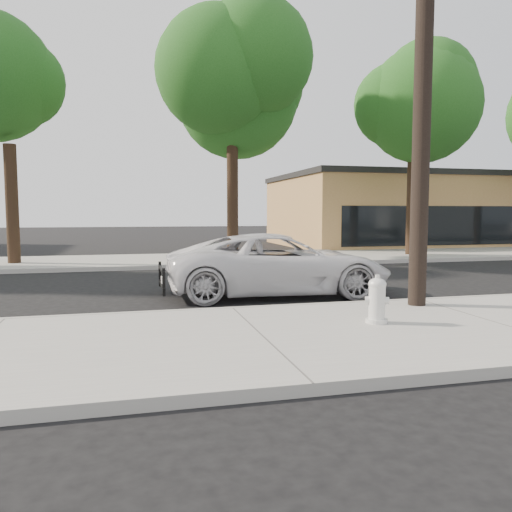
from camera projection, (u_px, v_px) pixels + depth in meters
name	position (u px, v px, depth m)	size (l,w,h in m)	color
ground	(215.00, 297.00, 11.62)	(120.00, 120.00, 0.00)	black
near_sidewalk	(261.00, 340.00, 7.46)	(90.00, 4.40, 0.15)	gray
far_sidewalk	(180.00, 260.00, 19.83)	(90.00, 5.00, 0.15)	gray
curb_near	(232.00, 311.00, 9.59)	(90.00, 0.12, 0.16)	#9E9B93
building_main	(429.00, 212.00, 30.78)	(18.00, 10.00, 4.00)	#A27343
utility_pole	(423.00, 69.00, 9.47)	(1.40, 0.34, 9.00)	black
tree_b	(12.00, 93.00, 17.47)	(4.34, 4.20, 8.45)	black
tree_c	(238.00, 82.00, 18.94)	(4.96, 4.80, 9.55)	black
tree_d	(420.00, 109.00, 21.22)	(4.50, 4.35, 8.75)	black
police_cruiser	(279.00, 264.00, 11.90)	(2.45, 5.31, 1.47)	silver
fire_hydrant	(377.00, 301.00, 8.23)	(0.40, 0.36, 0.75)	silver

